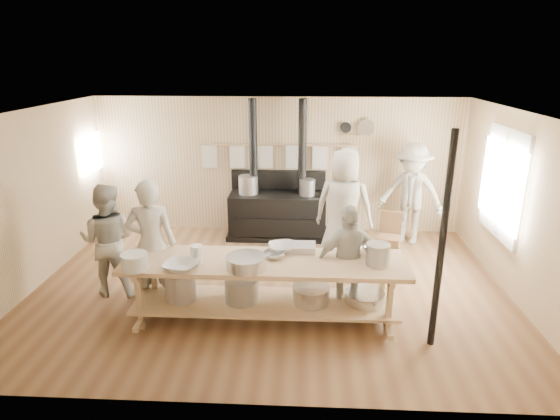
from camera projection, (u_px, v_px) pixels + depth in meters
The scene contains 24 objects.
ground at pixel (270, 287), 7.05m from camera, with size 7.00×7.00×0.00m, color brown.
room_shell at pixel (269, 183), 6.54m from camera, with size 7.00×7.00×7.00m.
window_right at pixel (504, 184), 6.98m from camera, with size 0.09×1.50×1.65m.
left_opening at pixel (90, 154), 8.61m from camera, with size 0.00×0.90×0.90m.
stove at pixel (277, 210), 8.89m from camera, with size 1.90×0.75×2.60m.
towel_rail at pixel (278, 153), 8.83m from camera, with size 3.00×0.04×0.47m.
back_wall_shelf at pixel (357, 130), 8.65m from camera, with size 0.63×0.14×0.32m.
prep_table at pixel (264, 284), 6.03m from camera, with size 3.60×0.90×0.85m.
support_post at pixel (442, 244), 5.26m from camera, with size 0.08×0.08×2.60m, color black.
cook_far_left at pixel (152, 244), 6.29m from camera, with size 0.66×0.43×1.81m, color #B9B6A4.
cook_left at pixel (108, 240), 6.64m from camera, with size 0.80×0.62×1.65m, color #B9B6A4.
cook_center at pixel (344, 208), 7.59m from camera, with size 0.95×0.62×1.94m, color #B9B6A4.
cook_right at pixel (349, 261), 6.10m from camera, with size 0.90×0.37×1.53m, color #B9B6A4.
cook_by_window at pixel (411, 194), 8.48m from camera, with size 1.20×0.69×1.86m, color #B9B6A4.
chair at pixel (388, 245), 8.02m from camera, with size 0.46×0.46×0.79m.
bowl_white_a at pixel (180, 266), 5.65m from camera, with size 0.40×0.40×0.10m, color white.
bowl_steel_a at pixel (274, 255), 5.99m from camera, with size 0.27×0.27×0.09m, color silver.
bowl_white_b at pixel (283, 247), 6.22m from camera, with size 0.37×0.37×0.09m, color white.
bowl_steel_b at pixel (375, 249), 6.15m from camera, with size 0.34×0.34×0.11m, color silver.
roasting_pan at pixel (299, 247), 6.20m from camera, with size 0.43×0.28×0.09m, color #B2B2B7.
mixing_bowl_large at pixel (246, 262), 5.69m from camera, with size 0.49×0.49×0.16m, color silver.
bucket_galv at pixel (378, 254), 5.77m from camera, with size 0.29×0.29×0.27m, color gray.
deep_bowl_enamel at pixel (135, 261), 5.66m from camera, with size 0.32×0.32×0.20m, color white.
pitcher at pixel (197, 254), 5.82m from camera, with size 0.15×0.15×0.23m, color white.
Camera 1 is at (0.48, -6.31, 3.32)m, focal length 30.00 mm.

